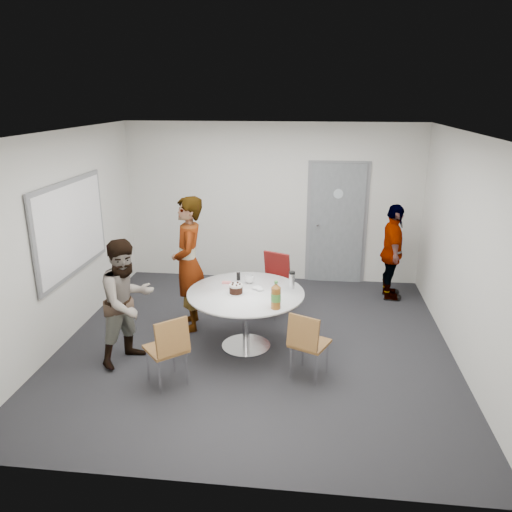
# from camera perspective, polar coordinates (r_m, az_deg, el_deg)

# --- Properties ---
(floor) EXTENTS (5.00, 5.00, 0.00)m
(floor) POSITION_cam_1_polar(r_m,az_deg,el_deg) (6.65, -0.08, -9.99)
(floor) COLOR black
(floor) RESTS_ON ground
(ceiling) EXTENTS (5.00, 5.00, 0.00)m
(ceiling) POSITION_cam_1_polar(r_m,az_deg,el_deg) (5.88, -0.09, 13.90)
(ceiling) COLOR silver
(ceiling) RESTS_ON wall_back
(wall_back) EXTENTS (5.00, 0.00, 5.00)m
(wall_back) POSITION_cam_1_polar(r_m,az_deg,el_deg) (8.54, 1.88, 6.05)
(wall_back) COLOR silver
(wall_back) RESTS_ON floor
(wall_left) EXTENTS (0.00, 5.00, 5.00)m
(wall_left) POSITION_cam_1_polar(r_m,az_deg,el_deg) (6.87, -21.27, 1.82)
(wall_left) COLOR silver
(wall_left) RESTS_ON floor
(wall_right) EXTENTS (0.00, 5.00, 5.00)m
(wall_right) POSITION_cam_1_polar(r_m,az_deg,el_deg) (6.36, 22.91, 0.37)
(wall_right) COLOR silver
(wall_right) RESTS_ON floor
(wall_front) EXTENTS (5.00, 0.00, 5.00)m
(wall_front) POSITION_cam_1_polar(r_m,az_deg,el_deg) (3.83, -4.50, -9.61)
(wall_front) COLOR silver
(wall_front) RESTS_ON floor
(door) EXTENTS (1.02, 0.17, 2.12)m
(door) POSITION_cam_1_polar(r_m,az_deg,el_deg) (8.58, 9.20, 3.65)
(door) COLOR slate
(door) RESTS_ON wall_back
(whiteboard) EXTENTS (0.04, 1.90, 1.25)m
(whiteboard) POSITION_cam_1_polar(r_m,az_deg,el_deg) (7.00, -20.34, 3.06)
(whiteboard) COLOR gray
(whiteboard) RESTS_ON wall_left
(table) EXTENTS (1.47, 1.47, 1.10)m
(table) POSITION_cam_1_polar(r_m,az_deg,el_deg) (6.28, -0.96, -5.01)
(table) COLOR white
(table) RESTS_ON floor
(chair_near_left) EXTENTS (0.58, 0.59, 0.85)m
(chair_near_left) POSITION_cam_1_polar(r_m,az_deg,el_deg) (5.61, -9.94, -10.00)
(chair_near_left) COLOR brown
(chair_near_left) RESTS_ON floor
(chair_near_right) EXTENTS (0.52, 0.54, 0.82)m
(chair_near_right) POSITION_cam_1_polar(r_m,az_deg,el_deg) (5.70, 5.83, -9.53)
(chair_near_right) COLOR brown
(chair_near_right) RESTS_ON floor
(chair_far) EXTENTS (0.57, 0.60, 0.90)m
(chair_far) POSITION_cam_1_polar(r_m,az_deg,el_deg) (7.37, 1.98, -2.40)
(chair_far) COLOR maroon
(chair_far) RESTS_ON floor
(person_main) EXTENTS (0.59, 0.76, 1.85)m
(person_main) POSITION_cam_1_polar(r_m,az_deg,el_deg) (6.82, -7.70, -0.93)
(person_main) COLOR #A5C6EA
(person_main) RESTS_ON floor
(person_left) EXTENTS (0.90, 0.95, 1.55)m
(person_left) POSITION_cam_1_polar(r_m,az_deg,el_deg) (6.14, -14.50, -5.10)
(person_left) COLOR white
(person_left) RESTS_ON floor
(person_right) EXTENTS (0.39, 0.90, 1.53)m
(person_right) POSITION_cam_1_polar(r_m,az_deg,el_deg) (8.08, 15.32, 0.41)
(person_right) COLOR black
(person_right) RESTS_ON floor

